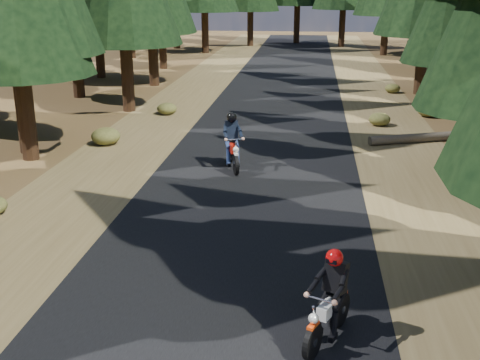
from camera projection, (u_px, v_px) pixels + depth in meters
name	position (u px, v px, depth m)	size (l,w,h in m)	color
ground	(232.00, 252.00, 12.52)	(120.00, 120.00, 0.00)	#4A351A
road	(254.00, 178.00, 17.23)	(6.00, 100.00, 0.01)	black
shoulder_l	(100.00, 173.00, 17.75)	(3.20, 100.00, 0.01)	brown
shoulder_r	(419.00, 184.00, 16.72)	(3.20, 100.00, 0.01)	brown
log_near	(450.00, 136.00, 21.39)	(0.32, 0.32, 6.24)	#4C4233
understory_shrubs	(315.00, 159.00, 18.25)	(13.77, 29.62, 0.60)	#474C1E
rider_lead	(328.00, 313.00, 9.27)	(1.16, 1.74, 1.50)	silver
rider_follow	(233.00, 151.00, 17.96)	(1.07, 1.98, 1.69)	maroon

